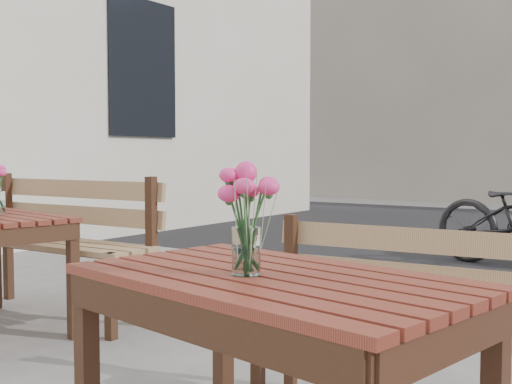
# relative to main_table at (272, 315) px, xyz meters

# --- Properties ---
(main_table) EXTENTS (1.26, 0.88, 0.72)m
(main_table) POSITION_rel_main_table_xyz_m (0.00, 0.00, 0.00)
(main_table) COLOR #5D2518
(main_table) RESTS_ON ground
(main_bench) EXTENTS (1.33, 0.48, 0.81)m
(main_bench) POSITION_rel_main_table_xyz_m (0.10, 0.90, -0.11)
(main_bench) COLOR #9F7B52
(main_bench) RESTS_ON ground
(main_vase) EXTENTS (0.18, 0.18, 0.32)m
(main_vase) POSITION_rel_main_table_xyz_m (-0.06, -0.05, 0.32)
(main_vase) COLOR white
(main_vase) RESTS_ON main_table
(second_bench) EXTENTS (1.54, 0.50, 0.95)m
(second_bench) POSITION_rel_main_table_xyz_m (-2.44, 1.24, -0.02)
(second_bench) COLOR #9F7B52
(second_bench) RESTS_ON ground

